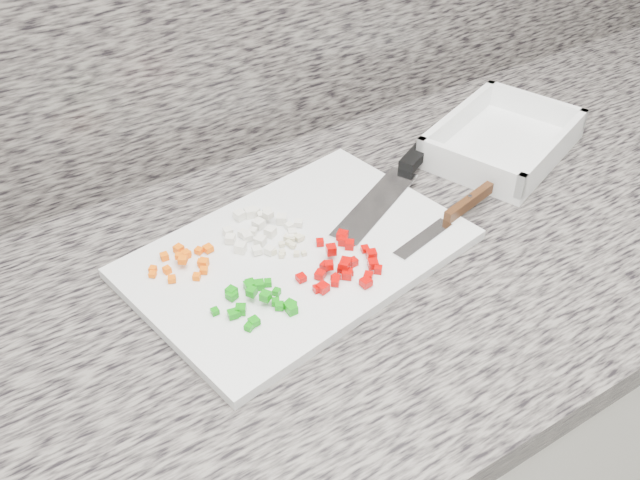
% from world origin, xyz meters
% --- Properties ---
extents(countertop, '(3.96, 0.64, 0.04)m').
position_xyz_m(countertop, '(0.00, 1.44, 0.88)').
color(countertop, '#69635C').
rests_on(countertop, cabinet).
extents(cutting_board, '(0.45, 0.34, 0.01)m').
position_xyz_m(cutting_board, '(-0.01, 1.48, 0.91)').
color(cutting_board, silver).
rests_on(cutting_board, countertop).
extents(carrot_pile, '(0.09, 0.07, 0.02)m').
position_xyz_m(carrot_pile, '(-0.14, 1.53, 0.92)').
color(carrot_pile, '#FF6205').
rests_on(carrot_pile, cutting_board).
extents(onion_pile, '(0.11, 0.10, 0.02)m').
position_xyz_m(onion_pile, '(-0.03, 1.54, 0.92)').
color(onion_pile, white).
rests_on(onion_pile, cutting_board).
extents(green_pepper_pile, '(0.09, 0.08, 0.02)m').
position_xyz_m(green_pepper_pile, '(-0.10, 1.42, 0.92)').
color(green_pepper_pile, '#0D820B').
rests_on(green_pepper_pile, cutting_board).
extents(red_pepper_pile, '(0.11, 0.11, 0.02)m').
position_xyz_m(red_pepper_pile, '(0.02, 1.42, 0.92)').
color(red_pepper_pile, '#B70402').
rests_on(red_pepper_pile, cutting_board).
extents(garlic_pile, '(0.05, 0.05, 0.01)m').
position_xyz_m(garlic_pile, '(-0.01, 1.49, 0.92)').
color(garlic_pile, beige).
rests_on(garlic_pile, cutting_board).
extents(chef_knife, '(0.29, 0.17, 0.02)m').
position_xyz_m(chef_knife, '(0.22, 1.55, 0.92)').
color(chef_knife, silver).
rests_on(chef_knife, cutting_board).
extents(paring_knife, '(0.20, 0.06, 0.02)m').
position_xyz_m(paring_knife, '(0.21, 1.42, 0.92)').
color(paring_knife, silver).
rests_on(paring_knife, cutting_board).
extents(tray, '(0.28, 0.24, 0.05)m').
position_xyz_m(tray, '(0.39, 1.52, 0.92)').
color(tray, white).
rests_on(tray, countertop).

